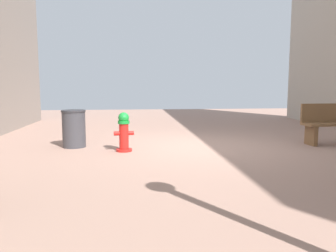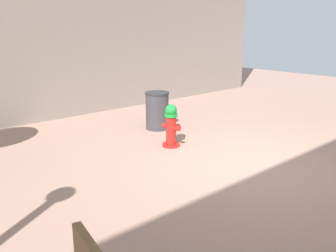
# 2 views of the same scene
# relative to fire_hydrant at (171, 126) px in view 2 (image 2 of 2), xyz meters

# --- Properties ---
(ground_plane) EXTENTS (23.40, 23.40, 0.00)m
(ground_plane) POSITION_rel_fire_hydrant_xyz_m (-1.68, -0.32, -0.41)
(ground_plane) COLOR #9E7A6B
(fire_hydrant) EXTENTS (0.42, 0.40, 0.82)m
(fire_hydrant) POSITION_rel_fire_hydrant_xyz_m (0.00, 0.00, 0.00)
(fire_hydrant) COLOR red
(fire_hydrant) RESTS_ON ground_plane
(trash_bin) EXTENTS (0.53, 0.53, 0.83)m
(trash_bin) POSITION_rel_fire_hydrant_xyz_m (1.12, -0.59, 0.01)
(trash_bin) COLOR #38383D
(trash_bin) RESTS_ON ground_plane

